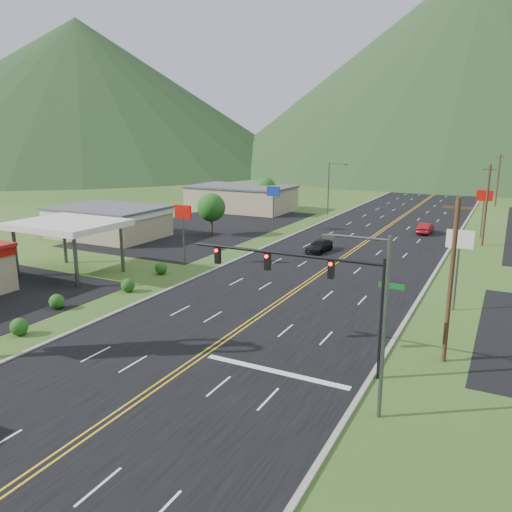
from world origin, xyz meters
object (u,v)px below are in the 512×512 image
at_px(car_dark_mid, 319,247).
at_px(traffic_signal, 314,279).
at_px(gas_canopy, 67,226).
at_px(streetlight_east, 378,316).
at_px(streetlight_west, 330,185).
at_px(car_red_far, 426,228).

bearing_deg(car_dark_mid, traffic_signal, -64.83).
bearing_deg(car_dark_mid, gas_canopy, -126.73).
xyz_separation_m(streetlight_east, car_dark_mid, (-14.54, 32.22, -4.50)).
relative_size(streetlight_west, gas_canopy, 0.90).
height_order(streetlight_west, car_red_far, streetlight_west).
distance_m(traffic_signal, streetlight_west, 58.88).
distance_m(traffic_signal, car_dark_mid, 30.25).
bearing_deg(streetlight_west, traffic_signal, -72.03).
relative_size(streetlight_east, streetlight_west, 1.00).
bearing_deg(car_red_far, gas_canopy, 55.54).
relative_size(streetlight_east, car_dark_mid, 1.92).
distance_m(gas_canopy, car_dark_mid, 27.82).
height_order(traffic_signal, gas_canopy, traffic_signal).
relative_size(traffic_signal, gas_canopy, 1.31).
relative_size(traffic_signal, car_red_far, 2.86).
bearing_deg(car_red_far, car_dark_mid, 64.19).
xyz_separation_m(streetlight_west, gas_canopy, (-10.32, -48.00, -0.31)).
bearing_deg(streetlight_west, gas_canopy, -102.13).
relative_size(car_dark_mid, car_red_far, 1.02).
height_order(streetlight_east, car_dark_mid, streetlight_east).
xyz_separation_m(streetlight_east, car_red_far, (-5.26, 49.82, -4.43)).
bearing_deg(traffic_signal, car_dark_mid, 109.22).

